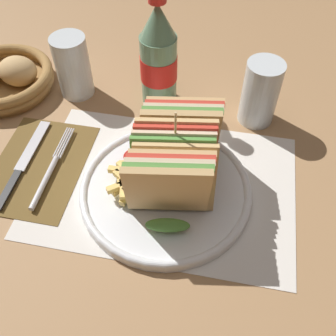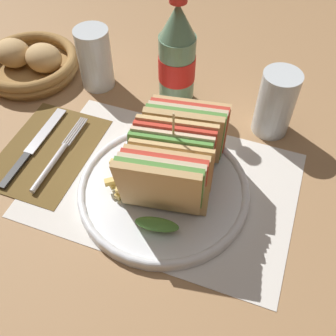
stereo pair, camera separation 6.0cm
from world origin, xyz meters
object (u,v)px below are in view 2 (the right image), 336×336
club_sandwich (174,160)px  glass_near (275,107)px  glass_far (95,58)px  bread_basket (30,62)px  fork (55,159)px  plate_main (164,189)px  knife (33,146)px  coke_bottle_near (177,58)px

club_sandwich → glass_near: size_ratio=1.72×
glass_far → bread_basket: size_ratio=0.61×
fork → glass_near: size_ratio=1.47×
club_sandwich → plate_main: bearing=-138.3°
glass_near → bread_basket: size_ratio=0.61×
club_sandwich → knife: size_ratio=1.06×
fork → glass_far: 0.22m
plate_main → knife: size_ratio=1.38×
bread_basket → plate_main: bearing=-28.2°
plate_main → glass_near: 0.24m
coke_bottle_near → glass_far: size_ratio=1.83×
glass_near → bread_basket: bearing=-179.3°
knife → coke_bottle_near: coke_bottle_near is taller
plate_main → club_sandwich: (0.01, 0.01, 0.06)m
plate_main → glass_far: 0.31m
fork → glass_near: 0.38m
glass_near → club_sandwich: bearing=-121.3°
fork → knife: fork is taller
fork → bread_basket: bread_basket is taller
coke_bottle_near → glass_near: (0.18, -0.02, -0.04)m
plate_main → bread_basket: size_ratio=1.37×
club_sandwich → bread_basket: (-0.38, 0.18, -0.05)m
knife → bread_basket: bread_basket is taller
fork → glass_far: glass_far is taller
fork → coke_bottle_near: 0.27m
plate_main → coke_bottle_near: size_ratio=1.22×
knife → glass_far: glass_far is taller
club_sandwich → glass_near: (0.12, 0.19, -0.02)m
fork → glass_far: size_ratio=1.47×
club_sandwich → fork: size_ratio=1.17×
coke_bottle_near → bread_basket: bearing=-175.6°
glass_near → plate_main: bearing=-122.5°
club_sandwich → coke_bottle_near: bearing=108.3°
fork → glass_far: (-0.03, 0.21, 0.05)m
plate_main → glass_near: size_ratio=2.23×
plate_main → club_sandwich: 0.07m
knife → coke_bottle_near: size_ratio=0.88×
fork → coke_bottle_near: bearing=58.2°
club_sandwich → coke_bottle_near: (-0.07, 0.21, 0.02)m
knife → club_sandwich: bearing=-0.4°
fork → bread_basket: (-0.17, 0.20, 0.02)m
fork → glass_near: (0.32, 0.20, 0.04)m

